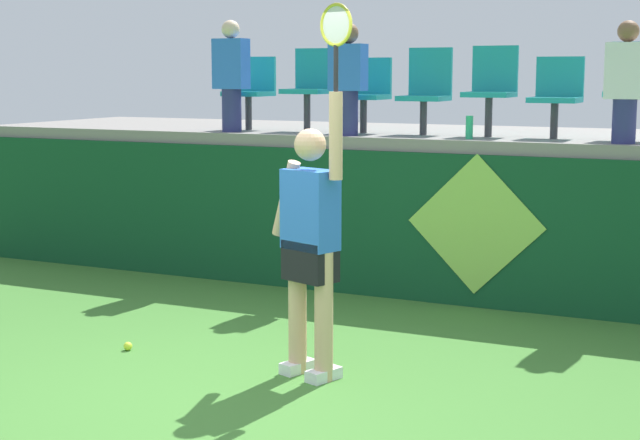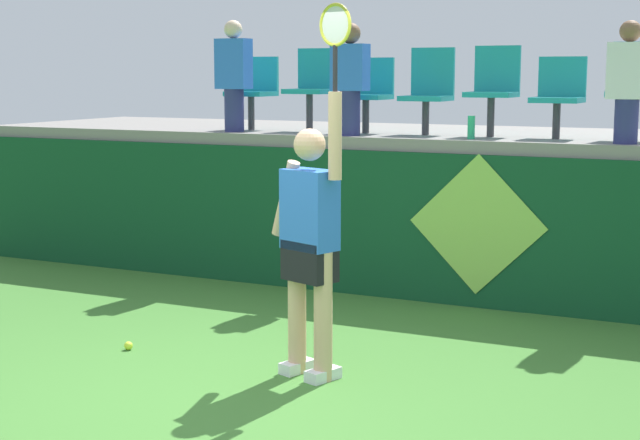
{
  "view_description": "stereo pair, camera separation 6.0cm",
  "coord_description": "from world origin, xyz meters",
  "px_view_note": "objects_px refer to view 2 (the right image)",
  "views": [
    {
      "loc": [
        3.16,
        -5.25,
        2.11
      ],
      "look_at": [
        0.14,
        1.14,
        1.04
      ],
      "focal_mm": 54.69,
      "sensor_mm": 36.0,
      "label": 1
    },
    {
      "loc": [
        3.21,
        -5.22,
        2.11
      ],
      "look_at": [
        0.14,
        1.14,
        1.04
      ],
      "focal_mm": 54.69,
      "sensor_mm": 36.0,
      "label": 2
    }
  ],
  "objects_px": {
    "water_bottle": "(471,127)",
    "stadium_chair_6": "(636,85)",
    "spectator_2": "(628,81)",
    "stadium_chair_1": "(313,84)",
    "stadium_chair_2": "(369,91)",
    "stadium_chair_4": "(494,86)",
    "spectator_0": "(350,77)",
    "stadium_chair_0": "(254,88)",
    "stadium_chair_3": "(429,88)",
    "spectator_1": "(234,74)",
    "tennis_ball": "(128,346)",
    "stadium_chair_5": "(559,93)",
    "tennis_player": "(310,238)"
  },
  "relations": [
    {
      "from": "water_bottle",
      "to": "stadium_chair_6",
      "type": "height_order",
      "value": "stadium_chair_6"
    },
    {
      "from": "spectator_2",
      "to": "stadium_chair_1",
      "type": "bearing_deg",
      "value": 172.12
    },
    {
      "from": "stadium_chair_2",
      "to": "stadium_chair_4",
      "type": "relative_size",
      "value": 0.88
    },
    {
      "from": "stadium_chair_2",
      "to": "spectator_0",
      "type": "xyz_separation_m",
      "value": [
        0.0,
        -0.46,
        0.14
      ]
    },
    {
      "from": "water_bottle",
      "to": "stadium_chair_2",
      "type": "distance_m",
      "value": 1.32
    },
    {
      "from": "water_bottle",
      "to": "stadium_chair_2",
      "type": "bearing_deg",
      "value": 159.99
    },
    {
      "from": "stadium_chair_1",
      "to": "stadium_chair_6",
      "type": "distance_m",
      "value": 3.2
    },
    {
      "from": "stadium_chair_1",
      "to": "spectator_0",
      "type": "relative_size",
      "value": 0.79
    },
    {
      "from": "stadium_chair_6",
      "to": "spectator_2",
      "type": "bearing_deg",
      "value": -90.0
    },
    {
      "from": "stadium_chair_4",
      "to": "spectator_2",
      "type": "xyz_separation_m",
      "value": [
        1.29,
        -0.44,
        0.06
      ]
    },
    {
      "from": "stadium_chair_0",
      "to": "stadium_chair_3",
      "type": "xyz_separation_m",
      "value": [
        1.95,
        0.01,
        0.01
      ]
    },
    {
      "from": "stadium_chair_1",
      "to": "stadium_chair_4",
      "type": "xyz_separation_m",
      "value": [
        1.91,
        0.0,
        -0.0
      ]
    },
    {
      "from": "stadium_chair_0",
      "to": "spectator_0",
      "type": "xyz_separation_m",
      "value": [
        1.32,
        -0.46,
        0.13
      ]
    },
    {
      "from": "stadium_chair_2",
      "to": "stadium_chair_3",
      "type": "height_order",
      "value": "stadium_chair_3"
    },
    {
      "from": "water_bottle",
      "to": "spectator_1",
      "type": "height_order",
      "value": "spectator_1"
    },
    {
      "from": "stadium_chair_4",
      "to": "stadium_chair_3",
      "type": "bearing_deg",
      "value": 179.64
    },
    {
      "from": "water_bottle",
      "to": "spectator_0",
      "type": "relative_size",
      "value": 0.2
    },
    {
      "from": "tennis_ball",
      "to": "stadium_chair_5",
      "type": "height_order",
      "value": "stadium_chair_5"
    },
    {
      "from": "stadium_chair_1",
      "to": "tennis_ball",
      "type": "bearing_deg",
      "value": -90.15
    },
    {
      "from": "spectator_1",
      "to": "stadium_chair_1",
      "type": "bearing_deg",
      "value": 31.67
    },
    {
      "from": "tennis_player",
      "to": "stadium_chair_0",
      "type": "xyz_separation_m",
      "value": [
        -2.23,
        3.17,
        0.96
      ]
    },
    {
      "from": "water_bottle",
      "to": "stadium_chair_0",
      "type": "distance_m",
      "value": 2.58
    },
    {
      "from": "tennis_player",
      "to": "water_bottle",
      "type": "height_order",
      "value": "tennis_player"
    },
    {
      "from": "spectator_1",
      "to": "spectator_2",
      "type": "height_order",
      "value": "spectator_1"
    },
    {
      "from": "spectator_1",
      "to": "spectator_0",
      "type": "bearing_deg",
      "value": -1.69
    },
    {
      "from": "stadium_chair_4",
      "to": "stadium_chair_5",
      "type": "xyz_separation_m",
      "value": [
        0.62,
        -0.01,
        -0.06
      ]
    },
    {
      "from": "stadium_chair_1",
      "to": "spectator_1",
      "type": "distance_m",
      "value": 0.82
    },
    {
      "from": "tennis_ball",
      "to": "stadium_chair_3",
      "type": "height_order",
      "value": "stadium_chair_3"
    },
    {
      "from": "tennis_player",
      "to": "water_bottle",
      "type": "bearing_deg",
      "value": 83.9
    },
    {
      "from": "tennis_player",
      "to": "spectator_0",
      "type": "distance_m",
      "value": 3.06
    },
    {
      "from": "stadium_chair_4",
      "to": "spectator_1",
      "type": "relative_size",
      "value": 0.76
    },
    {
      "from": "tennis_player",
      "to": "stadium_chair_5",
      "type": "height_order",
      "value": "tennis_player"
    },
    {
      "from": "stadium_chair_3",
      "to": "spectator_0",
      "type": "distance_m",
      "value": 0.8
    },
    {
      "from": "stadium_chair_2",
      "to": "spectator_2",
      "type": "relative_size",
      "value": 0.72
    },
    {
      "from": "stadium_chair_1",
      "to": "stadium_chair_6",
      "type": "relative_size",
      "value": 0.97
    },
    {
      "from": "spectator_0",
      "to": "spectator_2",
      "type": "distance_m",
      "value": 2.57
    },
    {
      "from": "tennis_player",
      "to": "stadium_chair_3",
      "type": "height_order",
      "value": "tennis_player"
    },
    {
      "from": "stadium_chair_5",
      "to": "spectator_0",
      "type": "distance_m",
      "value": 1.96
    },
    {
      "from": "stadium_chair_5",
      "to": "stadium_chair_6",
      "type": "height_order",
      "value": "stadium_chair_6"
    },
    {
      "from": "spectator_2",
      "to": "spectator_0",
      "type": "bearing_deg",
      "value": -179.52
    },
    {
      "from": "water_bottle",
      "to": "stadium_chair_4",
      "type": "height_order",
      "value": "stadium_chair_4"
    },
    {
      "from": "tennis_ball",
      "to": "spectator_0",
      "type": "bearing_deg",
      "value": 76.89
    },
    {
      "from": "stadium_chair_3",
      "to": "spectator_1",
      "type": "bearing_deg",
      "value": -167.51
    },
    {
      "from": "stadium_chair_2",
      "to": "spectator_1",
      "type": "bearing_deg",
      "value": -162.29
    },
    {
      "from": "stadium_chair_3",
      "to": "spectator_0",
      "type": "bearing_deg",
      "value": -143.31
    },
    {
      "from": "stadium_chair_1",
      "to": "stadium_chair_3",
      "type": "distance_m",
      "value": 1.26
    },
    {
      "from": "tennis_ball",
      "to": "spectator_2",
      "type": "bearing_deg",
      "value": 40.64
    },
    {
      "from": "stadium_chair_5",
      "to": "spectator_2",
      "type": "xyz_separation_m",
      "value": [
        0.67,
        -0.44,
        0.12
      ]
    },
    {
      "from": "stadium_chair_2",
      "to": "spectator_2",
      "type": "bearing_deg",
      "value": -9.67
    },
    {
      "from": "stadium_chair_0",
      "to": "spectator_0",
      "type": "height_order",
      "value": "spectator_0"
    }
  ]
}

